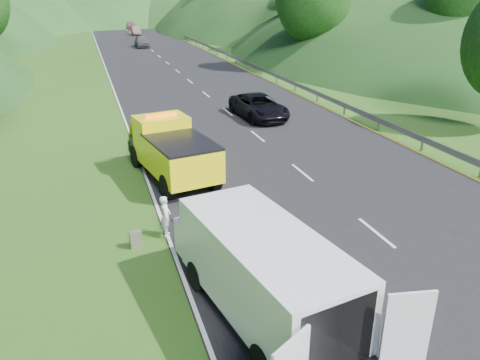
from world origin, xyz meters
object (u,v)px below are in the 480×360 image
object	(u,v)px
white_van	(261,268)
spare_tire	(360,357)
woman	(167,236)
passing_suv	(259,118)
tow_truck	(171,149)
worker	(278,321)
child	(193,223)
suitcase	(136,239)

from	to	relation	value
white_van	spare_tire	size ratio (longest dim) A/B	12.46
woman	spare_tire	xyz separation A→B (m)	(3.24, -7.01, 0.00)
spare_tire	passing_suv	size ratio (longest dim) A/B	0.11
tow_truck	woman	xyz separation A→B (m)	(-1.18, -5.30, -1.30)
woman	passing_suv	distance (m)	16.22
white_van	worker	size ratio (longest dim) A/B	4.21
tow_truck	woman	size ratio (longest dim) A/B	4.43
worker	tow_truck	bearing A→B (deg)	65.77
white_van	woman	world-z (taller)	white_van
white_van	spare_tire	bearing A→B (deg)	-62.21
tow_truck	white_van	xyz separation A→B (m)	(0.41, -10.16, 0.09)
child	worker	xyz separation A→B (m)	(0.90, -5.89, 0.00)
woman	worker	world-z (taller)	worker
suitcase	worker	bearing A→B (deg)	-57.86
worker	child	bearing A→B (deg)	70.36
worker	passing_suv	xyz separation A→B (m)	(6.47, 19.14, 0.00)
child	passing_suv	size ratio (longest dim) A/B	0.17
child	spare_tire	size ratio (longest dim) A/B	1.54
worker	spare_tire	world-z (taller)	worker
woman	passing_suv	bearing A→B (deg)	-19.02
woman	passing_suv	world-z (taller)	passing_suv
child	worker	world-z (taller)	worker
passing_suv	woman	bearing A→B (deg)	-125.04
worker	suitcase	bearing A→B (deg)	93.77
worker	suitcase	size ratio (longest dim) A/B	2.88
suitcase	spare_tire	distance (m)	7.84
white_van	passing_suv	size ratio (longest dim) A/B	1.36
woman	suitcase	size ratio (longest dim) A/B	2.43
white_van	passing_suv	bearing A→B (deg)	60.19
child	passing_suv	distance (m)	15.16
spare_tire	woman	bearing A→B (deg)	114.83
white_van	suitcase	size ratio (longest dim) A/B	12.09
passing_suv	white_van	bearing A→B (deg)	-113.82
tow_truck	white_van	size ratio (longest dim) A/B	0.89
white_van	child	bearing A→B (deg)	85.94
white_van	woman	distance (m)	5.30
child	spare_tire	distance (m)	7.95
worker	passing_suv	size ratio (longest dim) A/B	0.32
white_van	passing_suv	xyz separation A→B (m)	(6.82, 18.73, -1.39)
tow_truck	suitcase	world-z (taller)	tow_truck
woman	white_van	bearing A→B (deg)	-149.67
woman	spare_tire	world-z (taller)	woman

